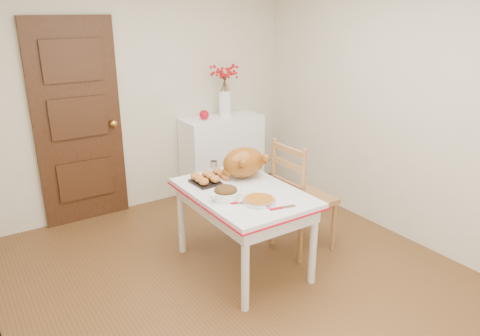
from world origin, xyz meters
TOP-DOWN VIEW (x-y plane):
  - floor at (0.00, 0.00)m, footprint 3.50×4.00m
  - wall_back at (0.00, 2.00)m, footprint 3.50×0.00m
  - wall_right at (1.75, 0.00)m, footprint 0.00×4.00m
  - door_back at (-0.70, 1.97)m, footprint 0.85×0.06m
  - sideboard at (0.85, 1.78)m, footprint 0.94×0.42m
  - kitchen_table at (0.14, 0.26)m, footprint 0.81×1.19m
  - chair_oak at (0.78, 0.23)m, footprint 0.47×0.47m
  - berry_vase at (0.90, 1.78)m, footprint 0.32×0.32m
  - apple at (0.63, 1.78)m, footprint 0.11×0.11m
  - turkey_platter at (0.28, 0.47)m, footprint 0.54×0.48m
  - pumpkin_pie at (0.10, -0.02)m, footprint 0.29×0.29m
  - stuffing_dish at (-0.08, 0.18)m, footprint 0.30×0.25m
  - rolls_tray at (0.01, 0.57)m, footprint 0.32×0.26m
  - pie_server at (0.19, -0.20)m, footprint 0.22×0.10m
  - carving_knife at (-0.02, 0.04)m, footprint 0.25×0.18m
  - drinking_glass at (0.14, 0.75)m, footprint 0.07×0.07m
  - shaker_pair at (0.38, 0.69)m, footprint 0.10×0.05m

SIDE VIEW (x-z plane):
  - floor at x=0.00m, z-range 0.00..0.00m
  - kitchen_table at x=0.14m, z-range 0.00..0.71m
  - sideboard at x=0.85m, z-range 0.00..0.94m
  - chair_oak at x=0.78m, z-range 0.00..1.04m
  - pie_server at x=0.19m, z-range 0.71..0.72m
  - carving_knife at x=-0.02m, z-range 0.71..0.72m
  - pumpkin_pie at x=0.10m, z-range 0.71..0.76m
  - rolls_tray at x=0.01m, z-range 0.71..0.79m
  - shaker_pair at x=0.38m, z-range 0.71..0.81m
  - stuffing_dish at x=-0.08m, z-range 0.71..0.81m
  - drinking_glass at x=0.14m, z-range 0.71..0.82m
  - turkey_platter at x=0.28m, z-range 0.71..0.99m
  - apple at x=0.63m, z-range 0.94..1.04m
  - door_back at x=-0.70m, z-range 0.00..2.06m
  - berry_vase at x=0.90m, z-range 0.94..1.55m
  - wall_back at x=0.00m, z-range 0.00..2.50m
  - wall_right at x=1.75m, z-range 0.00..2.50m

